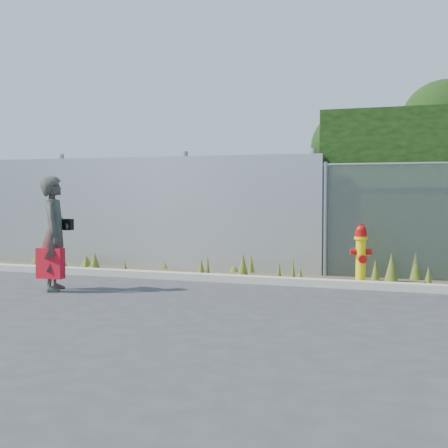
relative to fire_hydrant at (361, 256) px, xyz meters
name	(u,v)px	position (x,y,z in m)	size (l,w,h in m)	color
ground	(211,301)	(-1.79, -2.13, -0.49)	(80.00, 80.00, 0.00)	#353437
curb	(249,279)	(-1.79, -0.33, -0.43)	(16.00, 0.22, 0.12)	#ABA69A
weed_strip	(269,272)	(-1.63, 0.36, -0.37)	(16.00, 1.34, 0.51)	#463E28
corrugated_fence	(113,212)	(-5.03, 0.87, 0.61)	(8.50, 0.21, 2.30)	#A7A9AE
fire_hydrant	(361,256)	(0.00, 0.00, 0.00)	(0.34, 0.30, 1.01)	yellow
woman	(54,233)	(-4.38, -2.07, 0.39)	(0.64, 0.42, 1.76)	#0E5D49
red_tote_bag	(50,263)	(-4.35, -2.22, -0.05)	(0.42, 0.15, 0.55)	#B70A30
black_shoulder_bag	(66,224)	(-4.28, -1.90, 0.52)	(0.23, 0.10, 0.17)	black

